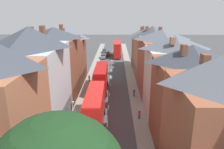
{
  "coord_description": "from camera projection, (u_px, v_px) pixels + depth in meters",
  "views": [
    {
      "loc": [
        1.2,
        -17.57,
        16.9
      ],
      "look_at": [
        0.46,
        29.2,
        2.69
      ],
      "focal_mm": 35.0,
      "sensor_mm": 36.0,
      "label": 1
    }
  ],
  "objects": [
    {
      "name": "pavement_left",
      "position": [
        92.0,
        74.0,
        58.15
      ],
      "size": [
        2.2,
        104.0,
        0.14
      ],
      "primitive_type": "cube",
      "color": "gray",
      "rests_on": "ground"
    },
    {
      "name": "pavement_right",
      "position": [
        130.0,
        74.0,
        58.0
      ],
      "size": [
        2.2,
        104.0,
        0.14
      ],
      "primitive_type": "cube",
      "color": "gray",
      "rests_on": "ground"
    },
    {
      "name": "centre_line_dashes",
      "position": [
        111.0,
        77.0,
        56.18
      ],
      "size": [
        0.14,
        97.8,
        0.01
      ],
      "color": "silver",
      "rests_on": "ground"
    },
    {
      "name": "terrace_row_left",
      "position": [
        38.0,
        80.0,
        32.15
      ],
      "size": [
        8.0,
        49.15,
        14.86
      ],
      "color": "brown",
      "rests_on": "ground"
    },
    {
      "name": "terrace_row_right",
      "position": [
        167.0,
        72.0,
        37.69
      ],
      "size": [
        8.0,
        61.85,
        13.67
      ],
      "color": "#A36042",
      "rests_on": "ground"
    },
    {
      "name": "double_decker_bus_lead",
      "position": [
        117.0,
        49.0,
        78.94
      ],
      "size": [
        2.74,
        10.8,
        5.3
      ],
      "color": "red",
      "rests_on": "ground"
    },
    {
      "name": "double_decker_bus_mid_street",
      "position": [
        101.0,
        78.0,
        45.73
      ],
      "size": [
        2.74,
        10.8,
        5.3
      ],
      "color": "#B70F0F",
      "rests_on": "ground"
    },
    {
      "name": "double_decker_bus_far_approaching",
      "position": [
        95.0,
        108.0,
        32.26
      ],
      "size": [
        2.74,
        10.8,
        5.3
      ],
      "color": "red",
      "rests_on": "ground"
    },
    {
      "name": "car_near_blue",
      "position": [
        107.0,
        53.0,
        81.45
      ],
      "size": [
        1.9,
        4.54,
        1.7
      ],
      "color": "maroon",
      "rests_on": "ground"
    },
    {
      "name": "car_parked_left_a",
      "position": [
        103.0,
        56.0,
        76.83
      ],
      "size": [
        1.9,
        4.59,
        1.6
      ],
      "color": "gray",
      "rests_on": "ground"
    },
    {
      "name": "car_parked_right_a",
      "position": [
        98.0,
        76.0,
        54.43
      ],
      "size": [
        1.9,
        3.99,
        1.66
      ],
      "color": "#4C515B",
      "rests_on": "ground"
    },
    {
      "name": "car_mid_black",
      "position": [
        105.0,
        51.0,
        86.1
      ],
      "size": [
        1.9,
        3.92,
        1.63
      ],
      "color": "#4C515B",
      "rests_on": "ground"
    },
    {
      "name": "pedestrian_near_right",
      "position": [
        73.0,
        128.0,
        30.14
      ],
      "size": [
        0.36,
        0.22,
        1.61
      ],
      "color": "brown",
      "rests_on": "pavement_left"
    },
    {
      "name": "pedestrian_mid_left",
      "position": [
        139.0,
        114.0,
        34.34
      ],
      "size": [
        0.36,
        0.22,
        1.61
      ],
      "color": "#3D4256",
      "rests_on": "pavement_right"
    },
    {
      "name": "pedestrian_mid_right",
      "position": [
        134.0,
        92.0,
        43.11
      ],
      "size": [
        0.36,
        0.22,
        1.61
      ],
      "color": "brown",
      "rests_on": "pavement_right"
    },
    {
      "name": "pedestrian_far_left",
      "position": [
        89.0,
        78.0,
        51.81
      ],
      "size": [
        0.36,
        0.22,
        1.61
      ],
      "color": "#3D4256",
      "rests_on": "pavement_left"
    },
    {
      "name": "street_lamp",
      "position": [
        73.0,
        120.0,
        27.92
      ],
      "size": [
        0.2,
        1.12,
        5.5
      ],
      "color": "black",
      "rests_on": "ground"
    }
  ]
}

